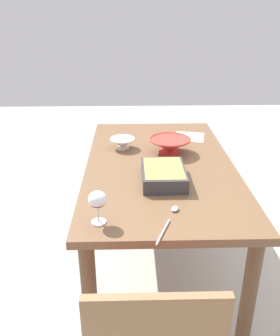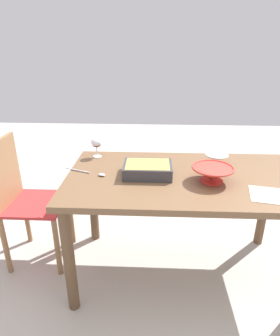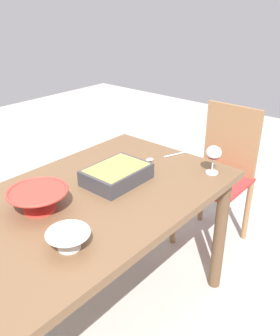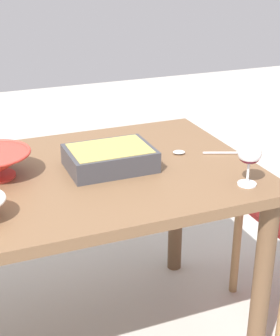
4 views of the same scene
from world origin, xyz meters
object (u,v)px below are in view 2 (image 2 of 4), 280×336
dining_table (184,190)px  wine_glass (96,143)px  serving_spoon (92,173)px  mixing_bowl (216,158)px  small_bowl (212,173)px  chair (24,198)px  napkin (269,195)px  casserole_dish (148,169)px

dining_table → wine_glass: 0.69m
serving_spoon → mixing_bowl: bearing=14.9°
wine_glass → serving_spoon: size_ratio=0.52×
serving_spoon → small_bowl: bearing=-5.4°
dining_table → chair: size_ratio=1.58×
chair → small_bowl: 1.27m
small_bowl → napkin: size_ratio=1.28×
chair → wine_glass: chair is taller
small_bowl → wine_glass: bearing=153.9°
mixing_bowl → dining_table: bearing=-137.0°
wine_glass → small_bowl: wine_glass is taller
casserole_dish → napkin: bearing=-19.2°
casserole_dish → mixing_bowl: 0.50m
wine_glass → mixing_bowl: bearing=-5.8°
chair → napkin: 1.55m
casserole_dish → dining_table: bearing=0.7°
chair → mixing_bowl: (1.30, 0.11, 0.28)m
dining_table → small_bowl: size_ratio=5.92×
small_bowl → serving_spoon: 0.72m
dining_table → small_bowl: bearing=-25.3°
napkin → small_bowl: bearing=149.6°
dining_table → napkin: napkin is taller
casserole_dish → napkin: casserole_dish is taller
casserole_dish → napkin: 0.68m
casserole_dish → mixing_bowl: bearing=25.1°
chair → wine_glass: 0.62m
dining_table → small_bowl: small_bowl is taller
casserole_dish → small_bowl: 0.38m
serving_spoon → napkin: size_ratio=1.44×
wine_glass → casserole_dish: size_ratio=0.49×
casserole_dish → serving_spoon: 0.34m
mixing_bowl → small_bowl: bearing=-105.6°
casserole_dish → napkin: size_ratio=1.53×
dining_table → chair: bearing=174.6°
casserole_dish → small_bowl: small_bowl is taller
small_bowl → mixing_bowl: bearing=74.4°
serving_spoon → casserole_dish: bearing=-0.2°
chair → wine_glass: bearing=21.5°
mixing_bowl → serving_spoon: mixing_bowl is taller
chair → napkin: bearing=-12.4°
small_bowl → napkin: bearing=-30.4°
serving_spoon → wine_glass: bearing=94.8°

